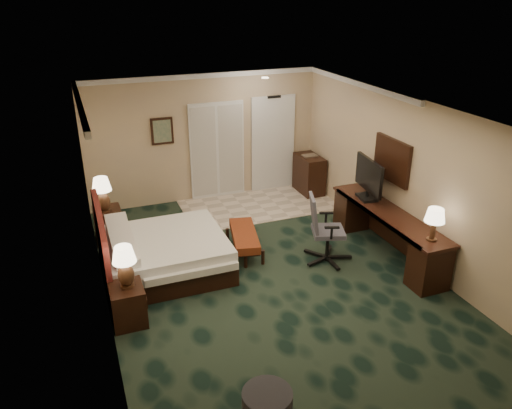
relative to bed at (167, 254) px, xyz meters
name	(u,v)px	position (x,y,z in m)	size (l,w,h in m)	color
floor	(273,283)	(1.46, -0.97, -0.30)	(5.00, 7.50, 0.00)	black
ceiling	(275,114)	(1.46, -0.97, 2.40)	(5.00, 7.50, 0.00)	silver
wall_back	(205,138)	(1.46, 2.78, 1.05)	(5.00, 0.00, 2.70)	tan
wall_front	(450,374)	(1.46, -4.72, 1.05)	(5.00, 0.00, 2.70)	tan
wall_left	(98,232)	(-1.04, -0.97, 1.05)	(0.00, 7.50, 2.70)	tan
wall_right	(414,183)	(3.96, -0.97, 1.05)	(0.00, 7.50, 2.70)	tan
crown_molding	(275,118)	(1.46, -0.97, 2.35)	(5.00, 7.50, 0.10)	white
tile_patch	(259,205)	(2.36, 1.93, -0.29)	(3.20, 1.70, 0.01)	#BBAB99
headboard	(102,242)	(-0.98, 0.03, 0.40)	(0.12, 2.00, 1.40)	#4F1A15
entry_door	(273,144)	(3.01, 2.75, 0.75)	(1.02, 0.06, 2.18)	white
closet_doors	(217,151)	(1.71, 2.74, 0.75)	(1.20, 0.06, 2.10)	#B9B8B2
wall_art	(162,131)	(0.56, 2.74, 1.30)	(0.45, 0.06, 0.55)	#486A59
wall_mirror	(392,160)	(3.92, -0.37, 1.25)	(0.05, 0.95, 0.75)	white
bed	(167,254)	(0.00, 0.00, 0.00)	(1.88, 1.74, 0.59)	white
nightstand_near	(128,305)	(-0.79, -1.18, -0.01)	(0.45, 0.52, 0.56)	black
nightstand_far	(109,225)	(-0.78, 1.47, 0.00)	(0.48, 0.55, 0.60)	black
lamp_near	(125,267)	(-0.77, -1.15, 0.57)	(0.32, 0.32, 0.61)	#321A11
lamp_far	(103,195)	(-0.81, 1.41, 0.63)	(0.34, 0.34, 0.64)	#321A11
bed_bench	(244,242)	(1.38, 0.11, -0.10)	(0.41, 1.18, 0.40)	#672A10
ottoman	(267,407)	(0.34, -3.47, -0.10)	(0.54, 0.54, 0.39)	#26262A
desk	(386,233)	(3.65, -0.82, 0.10)	(0.59, 2.76, 0.80)	black
tv	(369,179)	(3.62, -0.17, 0.87)	(0.08, 0.95, 0.74)	black
desk_lamp	(434,224)	(3.66, -1.89, 0.76)	(0.30, 0.30, 0.53)	#321A11
desk_chair	(328,229)	(2.61, -0.64, 0.29)	(0.69, 0.64, 1.18)	#43424E
minibar	(309,174)	(3.69, 2.23, 0.13)	(0.45, 0.80, 0.85)	black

